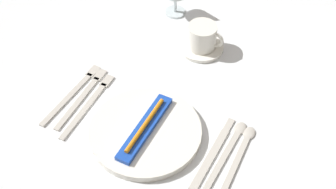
# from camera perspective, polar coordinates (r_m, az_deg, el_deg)

# --- Properties ---
(dining_table) EXTENTS (1.80, 1.11, 0.74)m
(dining_table) POSITION_cam_1_polar(r_m,az_deg,el_deg) (1.31, 2.97, 1.05)
(dining_table) COLOR white
(dining_table) RESTS_ON ground
(dinner_plate) EXTENTS (0.26, 0.26, 0.02)m
(dinner_plate) POSITION_cam_1_polar(r_m,az_deg,el_deg) (1.09, -2.91, -4.52)
(dinner_plate) COLOR white
(dinner_plate) RESTS_ON dining_table
(toothbrush_package) EXTENTS (0.04, 0.21, 0.02)m
(toothbrush_package) POSITION_cam_1_polar(r_m,az_deg,el_deg) (1.08, -2.94, -3.97)
(toothbrush_package) COLOR blue
(toothbrush_package) RESTS_ON dinner_plate
(fork_outer) EXTENTS (0.03, 0.23, 0.00)m
(fork_outer) POSITION_cam_1_polar(r_m,az_deg,el_deg) (1.17, -9.53, -1.03)
(fork_outer) COLOR beige
(fork_outer) RESTS_ON dining_table
(fork_inner) EXTENTS (0.03, 0.22, 0.00)m
(fork_inner) POSITION_cam_1_polar(r_m,az_deg,el_deg) (1.19, -10.31, -0.13)
(fork_inner) COLOR beige
(fork_inner) RESTS_ON dining_table
(fork_salad) EXTENTS (0.03, 0.23, 0.00)m
(fork_salad) POSITION_cam_1_polar(r_m,az_deg,el_deg) (1.21, -11.45, 0.31)
(fork_salad) COLOR beige
(fork_salad) RESTS_ON dining_table
(dinner_knife) EXTENTS (0.02, 0.22, 0.00)m
(dinner_knife) POSITION_cam_1_polar(r_m,az_deg,el_deg) (1.07, 5.42, -7.28)
(dinner_knife) COLOR beige
(dinner_knife) RESTS_ON dining_table
(spoon_soup) EXTENTS (0.03, 0.23, 0.01)m
(spoon_soup) POSITION_cam_1_polar(r_m,az_deg,el_deg) (1.08, 7.45, -6.52)
(spoon_soup) COLOR beige
(spoon_soup) RESTS_ON dining_table
(spoon_dessert) EXTENTS (0.03, 0.23, 0.01)m
(spoon_dessert) POSITION_cam_1_polar(r_m,az_deg,el_deg) (1.07, 8.74, -7.24)
(spoon_dessert) COLOR beige
(spoon_dessert) RESTS_ON dining_table
(saucer_left) EXTENTS (0.12, 0.12, 0.01)m
(saucer_left) POSITION_cam_1_polar(r_m,az_deg,el_deg) (1.30, 4.08, 5.79)
(saucer_left) COLOR white
(saucer_left) RESTS_ON dining_table
(coffee_cup_left) EXTENTS (0.10, 0.08, 0.07)m
(coffee_cup_left) POSITION_cam_1_polar(r_m,az_deg,el_deg) (1.28, 4.25, 7.08)
(coffee_cup_left) COLOR white
(coffee_cup_left) RESTS_ON saucer_left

